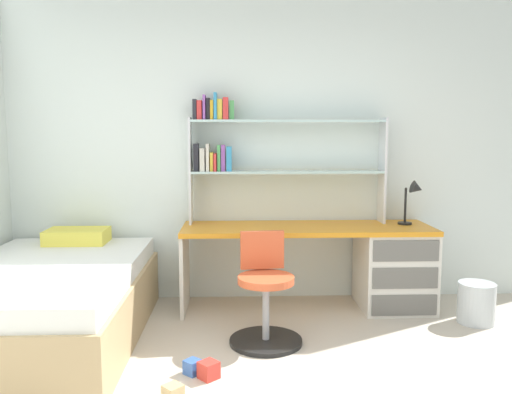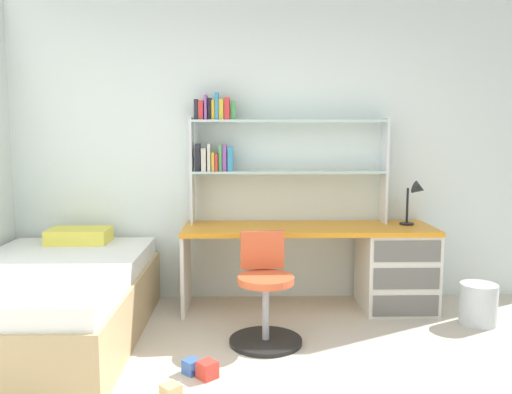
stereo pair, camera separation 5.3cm
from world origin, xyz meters
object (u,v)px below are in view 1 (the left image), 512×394
object	(u,v)px
desk	(371,262)
toy_block_natural_0	(173,393)
toy_block_blue_2	(193,367)
desk_lamp	(414,195)
waste_bin	(476,303)
swivel_chair	(265,300)
bed_platform	(48,303)
bookshelf_hutch	(255,146)
toy_block_red_1	(209,370)

from	to	relation	value
desk	toy_block_natural_0	xyz separation A→B (m)	(-1.51, -1.54, -0.35)
toy_block_natural_0	toy_block_blue_2	bearing A→B (deg)	76.43
desk_lamp	waste_bin	xyz separation A→B (m)	(0.38, -0.43, -0.80)
swivel_chair	desk_lamp	bearing A→B (deg)	29.67
swivel_chair	bed_platform	xyz separation A→B (m)	(-1.55, 0.05, -0.02)
bed_platform	desk_lamp	bearing A→B (deg)	13.58
bookshelf_hutch	swivel_chair	size ratio (longest dim) A/B	2.17
swivel_chair	waste_bin	distance (m)	1.72
swivel_chair	waste_bin	xyz separation A→B (m)	(1.68, 0.31, -0.15)
bookshelf_hutch	bed_platform	bearing A→B (deg)	-150.46
desk_lamp	toy_block_blue_2	size ratio (longest dim) A/B	4.30
toy_block_red_1	toy_block_blue_2	bearing A→B (deg)	148.77
toy_block_red_1	bed_platform	bearing A→B (deg)	152.51
desk_lamp	toy_block_natural_0	bearing A→B (deg)	-139.91
swivel_chair	toy_block_red_1	size ratio (longest dim) A/B	7.45
bookshelf_hutch	desk_lamp	xyz separation A→B (m)	(1.35, -0.17, -0.42)
desk	toy_block_red_1	bearing A→B (deg)	-136.11
desk	waste_bin	xyz separation A→B (m)	(0.74, -0.41, -0.24)
bookshelf_hutch	toy_block_red_1	size ratio (longest dim) A/B	16.18
desk_lamp	swivel_chair	bearing A→B (deg)	-150.33
desk_lamp	toy_block_natural_0	xyz separation A→B (m)	(-1.87, -1.57, -0.92)
bookshelf_hutch	toy_block_natural_0	distance (m)	2.25
bed_platform	waste_bin	size ratio (longest dim) A/B	6.13
waste_bin	toy_block_red_1	bearing A→B (deg)	-157.15
bookshelf_hutch	swivel_chair	xyz separation A→B (m)	(0.04, -0.91, -1.07)
swivel_chair	toy_block_blue_2	size ratio (longest dim) A/B	8.74
desk	desk_lamp	xyz separation A→B (m)	(0.36, 0.03, 0.57)
desk_lamp	waste_bin	bearing A→B (deg)	-48.95
bed_platform	toy_block_natural_0	size ratio (longest dim) A/B	20.52
swivel_chair	toy_block_natural_0	size ratio (longest dim) A/B	8.11
desk	toy_block_natural_0	size ratio (longest dim) A/B	21.86
desk	swivel_chair	size ratio (longest dim) A/B	2.69
bookshelf_hutch	toy_block_red_1	xyz separation A→B (m)	(-0.34, -1.47, -1.33)
waste_bin	toy_block_natural_0	size ratio (longest dim) A/B	3.35
bed_platform	toy_block_blue_2	bearing A→B (deg)	-27.12
bookshelf_hutch	bed_platform	size ratio (longest dim) A/B	0.86
bookshelf_hutch	toy_block_natural_0	size ratio (longest dim) A/B	17.63
waste_bin	toy_block_natural_0	bearing A→B (deg)	-153.07
desk_lamp	swivel_chair	size ratio (longest dim) A/B	0.49
desk_lamp	waste_bin	size ratio (longest dim) A/B	1.19
swivel_chair	toy_block_blue_2	distance (m)	0.74
swivel_chair	toy_block_natural_0	bearing A→B (deg)	-124.11
bookshelf_hutch	desk_lamp	world-z (taller)	bookshelf_hutch
bed_platform	toy_block_natural_0	bearing A→B (deg)	-41.71
swivel_chair	bookshelf_hutch	bearing A→B (deg)	92.55
toy_block_natural_0	toy_block_blue_2	size ratio (longest dim) A/B	1.08
bookshelf_hutch	waste_bin	bearing A→B (deg)	-19.12
desk_lamp	waste_bin	distance (m)	0.99
bookshelf_hutch	toy_block_red_1	distance (m)	2.01
waste_bin	desk	bearing A→B (deg)	151.15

